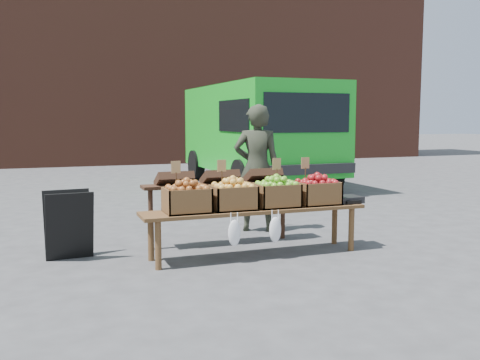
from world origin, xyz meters
name	(u,v)px	position (x,y,z in m)	size (l,w,h in m)	color
ground	(320,248)	(0.00, 0.00, 0.00)	(80.00, 80.00, 0.00)	#464649
brick_building	(127,28)	(0.00, 15.00, 5.00)	(24.00, 4.00, 10.00)	brown
delivery_van	(258,136)	(1.71, 6.22, 1.20)	(2.46, 5.37, 2.41)	#13A420
vendor	(257,168)	(-0.33, 1.28, 0.91)	(0.66, 0.44, 1.82)	#2A2E22
chalkboard_sign	(69,225)	(-2.97, 0.58, 0.40)	(0.53, 0.29, 0.80)	black
back_table	(220,204)	(-1.09, 0.68, 0.52)	(2.10, 0.44, 1.04)	#321D13
display_bench	(255,232)	(-0.90, -0.04, 0.28)	(2.70, 0.56, 0.57)	#55381E
crate_golden_apples	(187,200)	(-1.72, -0.04, 0.71)	(0.50, 0.40, 0.28)	#AF5D28
crate_russet_pears	(233,198)	(-1.17, -0.04, 0.71)	(0.50, 0.40, 0.28)	gold
crate_red_apples	(276,195)	(-0.62, -0.04, 0.71)	(0.50, 0.40, 0.28)	#4A8721
crate_green_apples	(317,193)	(-0.07, -0.04, 0.71)	(0.50, 0.40, 0.28)	maroon
weighing_scale	(347,199)	(0.35, -0.04, 0.61)	(0.34, 0.30, 0.08)	black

